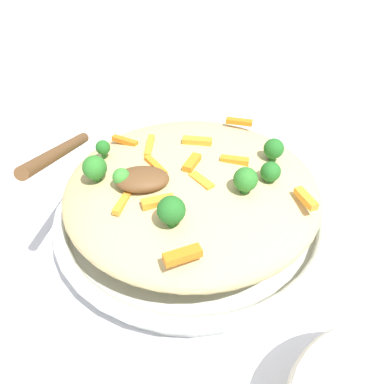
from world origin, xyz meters
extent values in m
plane|color=silver|center=(0.00, 0.00, 0.00)|extent=(2.40, 2.40, 0.00)
cylinder|color=silver|center=(0.00, 0.00, 0.01)|extent=(0.30, 0.30, 0.02)
torus|color=silver|center=(0.00, 0.00, 0.03)|extent=(0.32, 0.32, 0.02)
torus|color=black|center=(0.00, 0.00, 0.03)|extent=(0.31, 0.31, 0.00)
ellipsoid|color=#D1BA7A|center=(0.00, 0.00, 0.06)|extent=(0.29, 0.29, 0.06)
cube|color=orange|center=(0.11, -0.05, 0.09)|extent=(0.02, 0.03, 0.01)
cube|color=orange|center=(-0.08, 0.06, 0.09)|extent=(0.03, 0.02, 0.01)
cube|color=orange|center=(0.00, 0.00, 0.10)|extent=(0.02, 0.03, 0.01)
cube|color=orange|center=(-0.04, 0.00, 0.09)|extent=(0.03, 0.04, 0.01)
cube|color=orange|center=(0.01, -0.03, 0.09)|extent=(0.03, 0.03, 0.01)
cube|color=orange|center=(0.05, 0.01, 0.09)|extent=(0.03, 0.02, 0.01)
cube|color=orange|center=(-0.01, -0.12, 0.09)|extent=(0.03, 0.02, 0.01)
cube|color=orange|center=(-0.07, -0.06, 0.09)|extent=(0.02, 0.03, 0.01)
cube|color=orange|center=(0.01, 0.05, 0.10)|extent=(0.04, 0.02, 0.01)
cube|color=orange|center=(0.06, 0.10, 0.09)|extent=(0.04, 0.02, 0.01)
cube|color=orange|center=(-0.05, 0.04, 0.09)|extent=(0.01, 0.04, 0.01)
cube|color=orange|center=(-0.03, -0.06, 0.09)|extent=(0.03, 0.02, 0.01)
cylinder|color=#205B1C|center=(-0.10, 0.03, 0.09)|extent=(0.01, 0.01, 0.01)
sphere|color=#236B23|center=(-0.10, 0.03, 0.10)|extent=(0.02, 0.02, 0.02)
cylinder|color=#377928|center=(-0.07, -0.03, 0.09)|extent=(0.01, 0.01, 0.01)
sphere|color=#3D8E33|center=(-0.07, -0.03, 0.10)|extent=(0.02, 0.02, 0.02)
cylinder|color=#205B1C|center=(-0.02, -0.08, 0.09)|extent=(0.01, 0.01, 0.01)
sphere|color=#236B23|center=(-0.02, -0.08, 0.10)|extent=(0.03, 0.03, 0.03)
cylinder|color=#205B1C|center=(0.08, -0.02, 0.09)|extent=(0.01, 0.01, 0.01)
sphere|color=#236B23|center=(0.08, -0.02, 0.10)|extent=(0.02, 0.02, 0.02)
cylinder|color=#205B1C|center=(0.09, 0.02, 0.09)|extent=(0.01, 0.01, 0.01)
sphere|color=#236B23|center=(0.09, 0.02, 0.10)|extent=(0.02, 0.02, 0.02)
cylinder|color=#296820|center=(-0.10, -0.01, 0.09)|extent=(0.01, 0.01, 0.01)
sphere|color=#2D7A28|center=(-0.10, -0.01, 0.10)|extent=(0.03, 0.03, 0.03)
cylinder|color=#296820|center=(0.05, -0.04, 0.09)|extent=(0.01, 0.01, 0.01)
sphere|color=#2D7A28|center=(0.05, -0.04, 0.11)|extent=(0.02, 0.02, 0.02)
ellipsoid|color=brown|center=(-0.05, -0.03, 0.10)|extent=(0.06, 0.04, 0.02)
cylinder|color=brown|center=(-0.13, -0.02, 0.13)|extent=(0.02, 0.16, 0.08)
camera|label=1|loc=(-0.01, -0.35, 0.34)|focal=36.85mm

